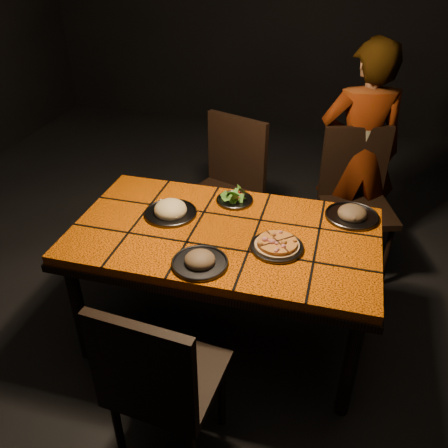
% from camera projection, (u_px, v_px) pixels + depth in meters
% --- Properties ---
extents(room_shell, '(6.04, 7.04, 3.08)m').
position_uv_depth(room_shell, '(225.00, 89.00, 2.08)').
color(room_shell, black).
rests_on(room_shell, ground).
extents(dining_table, '(1.62, 0.92, 0.75)m').
position_uv_depth(dining_table, '(225.00, 243.00, 2.53)').
color(dining_table, '#DF5D07').
rests_on(dining_table, ground).
extents(chair_near, '(0.47, 0.47, 0.96)m').
position_uv_depth(chair_near, '(158.00, 380.00, 1.93)').
color(chair_near, black).
rests_on(chair_near, ground).
extents(chair_far_left, '(0.59, 0.59, 1.02)m').
position_uv_depth(chair_far_left, '(228.00, 182.00, 3.29)').
color(chair_far_left, black).
rests_on(chair_far_left, ground).
extents(chair_far_right, '(0.57, 0.57, 1.00)m').
position_uv_depth(chair_far_right, '(356.00, 192.00, 3.20)').
color(chair_far_right, black).
rests_on(chair_far_right, ground).
extents(diner, '(0.64, 0.50, 1.55)m').
position_uv_depth(diner, '(359.00, 154.00, 3.24)').
color(diner, brown).
rests_on(diner, ground).
extents(plate_pizza, '(0.32, 0.32, 0.04)m').
position_uv_depth(plate_pizza, '(277.00, 246.00, 2.35)').
color(plate_pizza, '#3E3D43').
rests_on(plate_pizza, dining_table).
extents(plate_pasta, '(0.29, 0.29, 0.10)m').
position_uv_depth(plate_pasta, '(171.00, 211.00, 2.61)').
color(plate_pasta, '#3E3D43').
rests_on(plate_pasta, dining_table).
extents(plate_salad, '(0.21, 0.21, 0.07)m').
position_uv_depth(plate_salad, '(235.00, 198.00, 2.73)').
color(plate_salad, '#3E3D43').
rests_on(plate_salad, dining_table).
extents(plate_mushroom_a, '(0.27, 0.27, 0.09)m').
position_uv_depth(plate_mushroom_a, '(200.00, 260.00, 2.24)').
color(plate_mushroom_a, '#3E3D43').
rests_on(plate_mushroom_a, dining_table).
extents(plate_mushroom_b, '(0.29, 0.29, 0.10)m').
position_uv_depth(plate_mushroom_b, '(352.00, 214.00, 2.59)').
color(plate_mushroom_b, '#3E3D43').
rests_on(plate_mushroom_b, dining_table).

